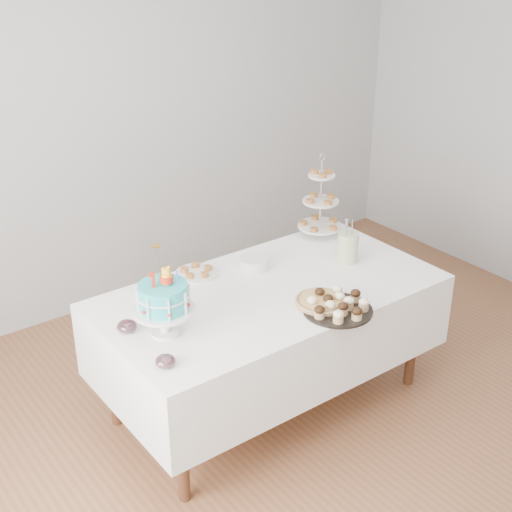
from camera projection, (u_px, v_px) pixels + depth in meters
floor at (301, 428)px, 4.08m from camera, size 5.00×5.00×0.00m
walls at (308, 209)px, 3.49m from camera, size 5.04×4.04×2.70m
table at (269, 325)px, 4.06m from camera, size 1.92×1.02×0.77m
birthday_cake at (164, 311)px, 3.49m from camera, size 0.31×0.31×0.48m
cupcake_tray at (338, 304)px, 3.73m from camera, size 0.37×0.37×0.08m
pie at (321, 302)px, 3.78m from camera, size 0.28×0.28×0.04m
tiered_stand at (321, 202)px, 4.54m from camera, size 0.28×0.28×0.55m
plate_stack at (254, 263)px, 4.18m from camera, size 0.18×0.18×0.07m
pastry_plate at (197, 272)px, 4.12m from camera, size 0.25×0.25×0.04m
jam_bowl_a at (165, 361)px, 3.28m from camera, size 0.10×0.10×0.06m
jam_bowl_b at (127, 326)px, 3.56m from camera, size 0.10×0.10×0.06m
utensil_pitcher at (348, 246)px, 4.24m from camera, size 0.13×0.12×0.28m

